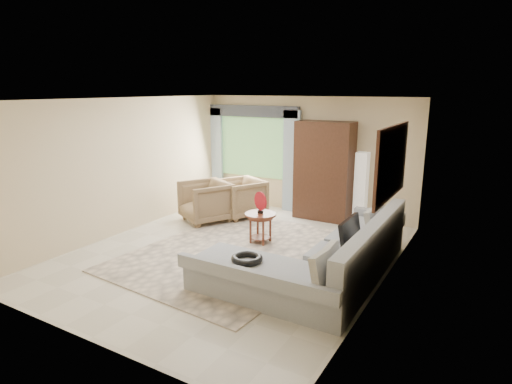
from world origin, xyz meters
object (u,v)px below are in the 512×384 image
Objects in this scene: sectional_sofa at (328,263)px; tv_screen at (351,235)px; floor_lamp at (361,188)px; armchair_left at (205,202)px; armoire at (324,171)px; coffee_table at (260,228)px; potted_plant at (229,192)px; armchair_right at (241,198)px.

sectional_sofa is 0.53m from tv_screen.
armchair_left is at bearing -152.00° from floor_lamp.
armoire reaches higher than tv_screen.
armchair_left is at bearing 161.19° from coffee_table.
armchair_left is (-3.30, 1.43, 0.15)m from sectional_sofa.
armchair_left is at bearing -74.82° from potted_plant.
armchair_right is (-2.85, 2.10, 0.14)m from sectional_sofa.
floor_lamp is at bearing 103.98° from tv_screen.
armoire is (0.40, 2.03, 0.75)m from coffee_table.
floor_lamp is (-0.43, 2.96, 0.47)m from sectional_sofa.
armchair_left is at bearing 160.16° from tv_screen.
armoire reaches higher than potted_plant.
armoire is (1.61, 0.79, 0.63)m from armchair_right.
armoire reaches higher than armchair_right.
sectional_sofa is 2.31× the size of floor_lamp.
tv_screen is 3.69m from armchair_right.
floor_lamp reaches higher than sectional_sofa.
potted_plant is at bearing 163.43° from armchair_right.
armchair_right is at bearing -153.83° from armoire.
armchair_left reaches higher than coffee_table.
armchair_right is (-1.21, 1.24, 0.12)m from coffee_table.
coffee_table is (-1.90, 0.72, -0.42)m from tv_screen.
potted_plant is (-0.41, 1.52, -0.17)m from armchair_left.
floor_lamp is (2.41, 0.85, 0.33)m from armchair_right.
armchair_left is 1.03× the size of armchair_right.
armoire is at bearing 118.59° from tv_screen.
potted_plant is at bearing 134.86° from coffee_table.
potted_plant is at bearing -179.92° from floor_lamp.
tv_screen is at bearing -4.33° from armchair_right.
armchair_left is 1.58m from potted_plant.
floor_lamp is at bearing 47.31° from armchair_right.
armchair_left is 0.45× the size of armoire.
armoire is at bearing 113.06° from sectional_sofa.
armchair_right is (-3.11, 1.96, -0.30)m from tv_screen.
tv_screen reaches higher than potted_plant.
armchair_right reaches higher than potted_plant.
tv_screen is 0.80× the size of armchair_right.
potted_plant is at bearing 133.89° from armchair_left.
sectional_sofa is 3.64× the size of armchair_left.
coffee_table is at bearing -17.81° from armchair_right.
sectional_sofa reaches higher than armchair_left.
sectional_sofa is at bearing -8.62° from armchair_right.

